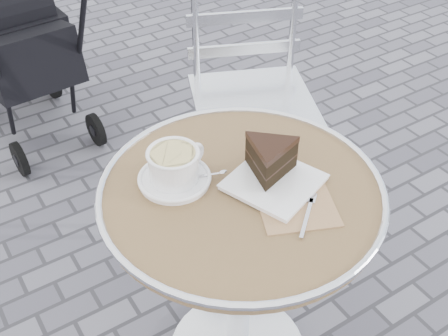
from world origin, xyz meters
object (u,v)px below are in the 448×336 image
cafe_table (240,235)px  bistro_chair (248,65)px  cappuccino_set (175,168)px  baby_stroller (16,51)px  cake_plate_set (272,164)px

cafe_table → bistro_chair: (0.49, 0.68, 0.04)m
cappuccino_set → baby_stroller: bearing=80.0°
baby_stroller → bistro_chair: bearing=-60.1°
cafe_table → bistro_chair: size_ratio=0.76×
cappuccino_set → baby_stroller: (-0.02, 1.52, -0.36)m
cafe_table → cake_plate_set: bearing=-6.3°
bistro_chair → baby_stroller: bistro_chair is taller
bistro_chair → baby_stroller: bearing=146.8°
cafe_table → baby_stroller: (-0.14, 1.64, -0.15)m
cake_plate_set → baby_stroller: size_ratio=0.36×
cake_plate_set → bistro_chair: 0.82m
cake_plate_set → bistro_chair: bistro_chair is taller
cappuccino_set → cake_plate_set: size_ratio=0.62×
baby_stroller → cake_plate_set: bearing=-86.1°
cappuccino_set → bistro_chair: 0.86m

